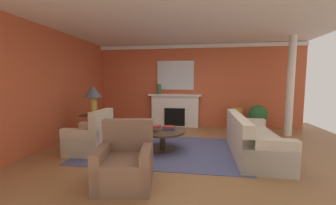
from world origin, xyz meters
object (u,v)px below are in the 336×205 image
Objects in this scene: vase_tall_corner at (237,119)px; vase_mantel_left at (159,89)px; armchair_near_window at (91,139)px; coffee_table at (163,136)px; mantel_mirror at (175,75)px; sofa at (252,142)px; side_table at (94,125)px; potted_plant at (258,116)px; fireplace at (175,111)px; armchair_facing_fireplace at (125,164)px; table_lamp at (93,94)px.

vase_mantel_left is at bearing 174.43° from vase_tall_corner.
armchair_near_window is 1.58m from coffee_table.
mantel_mirror is 0.60× the size of sofa.
mantel_mirror is 2.49m from vase_tall_corner.
potted_plant is (4.53, 1.61, 0.09)m from side_table.
coffee_table is 2.96× the size of vase_mantel_left.
armchair_near_window is 0.95× the size of coffee_table.
armchair_near_window is at bearing -108.16° from vase_mantel_left.
armchair_near_window is 4.42m from vase_tall_corner.
armchair_facing_fireplace is at bearing -93.73° from fireplace.
armchair_near_window is 3.23m from vase_mantel_left.
table_lamp reaches higher than coffee_table.
fireplace is 2.40× the size of table_lamp.
coffee_table is 1.43× the size of side_table.
vase_tall_corner is (3.93, 1.73, -0.04)m from side_table.
vase_mantel_left reaches higher than sofa.
armchair_facing_fireplace is 1.27× the size of table_lamp.
side_table is at bearing -156.19° from vase_tall_corner.
vase_mantel_left reaches higher than side_table.
armchair_facing_fireplace is 1.36× the size of side_table.
table_lamp is (-1.91, -2.15, -0.54)m from mantel_mirror.
side_table is (-1.91, -2.15, -1.36)m from mantel_mirror.
vase_tall_corner is at bearing 23.81° from side_table.
mantel_mirror is 1.32× the size of armchair_facing_fireplace.
coffee_table is at bearing -15.57° from side_table.
sofa is 2.53× the size of potted_plant.
table_lamp is 4.38m from vase_tall_corner.
armchair_facing_fireplace is at bearing -93.62° from mantel_mirror.
sofa is at bearing -54.81° from mantel_mirror.
table_lamp is (0.00, 0.00, 0.82)m from side_table.
mantel_mirror is 4.57m from armchair_facing_fireplace.
sofa is at bearing 5.71° from armchair_near_window.
armchair_near_window reaches higher than coffee_table.
vase_tall_corner is (2.29, 3.90, 0.05)m from armchair_facing_fireplace.
mantel_mirror reaches higher than armchair_near_window.
sofa is 6.23× the size of vase_mantel_left.
table_lamp is 0.90× the size of potted_plant.
fireplace is 0.85× the size of sofa.
fireplace reaches higher than potted_plant.
vase_mantel_left is (-2.56, 0.25, 0.93)m from vase_tall_corner.
fireplace reaches higher than sofa.
armchair_near_window is at bearing -148.22° from potted_plant.
fireplace is at bearing 86.27° from armchair_facing_fireplace.
armchair_near_window is 1.38m from table_lamp.
armchair_facing_fireplace is 2.87m from table_lamp.
mantel_mirror reaches higher than table_lamp.
armchair_facing_fireplace is at bearing -44.76° from armchair_near_window.
armchair_facing_fireplace is at bearing -52.92° from table_lamp.
coffee_table is 1.39× the size of vase_tall_corner.
fireplace is at bearing 171.55° from vase_tall_corner.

